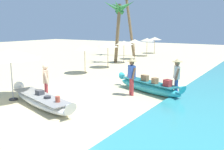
{
  "coord_description": "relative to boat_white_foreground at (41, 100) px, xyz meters",
  "views": [
    {
      "loc": [
        7.17,
        -7.22,
        3.11
      ],
      "look_at": [
        0.94,
        2.54,
        0.9
      ],
      "focal_mm": 40.6,
      "sensor_mm": 36.0,
      "label": 1
    }
  ],
  "objects": [
    {
      "name": "parasol_row_1",
      "position": [
        -3.13,
        9.54,
        1.5
      ],
      "size": [
        1.6,
        1.6,
        1.91
      ],
      "color": "#8E6B47",
      "rests_on": "ground"
    },
    {
      "name": "boat_white_foreground",
      "position": [
        0.0,
        0.0,
        0.0
      ],
      "size": [
        4.44,
        1.9,
        0.74
      ],
      "color": "white",
      "rests_on": "ground"
    },
    {
      "name": "person_vendor_hatted",
      "position": [
        2.23,
        3.39,
        0.75
      ],
      "size": [
        0.57,
        0.47,
        1.73
      ],
      "color": "#B2383D",
      "rests_on": "ground"
    },
    {
      "name": "ground_plane",
      "position": [
        0.39,
        0.6,
        -0.25
      ],
      "size": [
        80.0,
        80.0,
        0.0
      ],
      "primitive_type": "plane",
      "color": "beige"
    },
    {
      "name": "parasol_row_4",
      "position": [
        -3.89,
        18.27,
        1.5
      ],
      "size": [
        1.6,
        1.6,
        1.91
      ],
      "color": "#8E6B47",
      "rests_on": "ground"
    },
    {
      "name": "parasol_row_0",
      "position": [
        -3.07,
        6.64,
        1.5
      ],
      "size": [
        1.6,
        1.6,
        1.91
      ],
      "color": "#8E6B47",
      "rests_on": "ground"
    },
    {
      "name": "parasol_row_2",
      "position": [
        -3.44,
        12.54,
        1.5
      ],
      "size": [
        1.6,
        1.6,
        1.91
      ],
      "color": "#8E6B47",
      "rests_on": "ground"
    },
    {
      "name": "palm_tree_tall_inland",
      "position": [
        -3.77,
        12.18,
        3.93
      ],
      "size": [
        2.79,
        2.34,
        5.33
      ],
      "color": "brown",
      "rests_on": "ground"
    },
    {
      "name": "parasol_row_5",
      "position": [
        -4.34,
        21.36,
        1.5
      ],
      "size": [
        1.6,
        1.6,
        1.91
      ],
      "color": "#8E6B47",
      "rests_on": "ground"
    },
    {
      "name": "person_tourist_customer",
      "position": [
        -0.41,
        0.68,
        0.64
      ],
      "size": [
        0.53,
        0.52,
        1.58
      ],
      "color": "#B2383D",
      "rests_on": "ground"
    },
    {
      "name": "patio_umbrella_large",
      "position": [
        -1.71,
        -0.03,
        1.73
      ],
      "size": [
        2.42,
        2.42,
        2.18
      ],
      "color": "#B7B7BC",
      "rests_on": "ground"
    },
    {
      "name": "palm_tree_leaning_seaward",
      "position": [
        -6.02,
        17.47,
        5.42
      ],
      "size": [
        2.83,
        2.43,
        7.01
      ],
      "color": "brown",
      "rests_on": "ground"
    },
    {
      "name": "person_vendor_assistant",
      "position": [
        4.06,
        4.18,
        0.76
      ],
      "size": [
        0.45,
        0.58,
        1.74
      ],
      "color": "#3D5BA8",
      "rests_on": "ground"
    },
    {
      "name": "boat_cyan_midground",
      "position": [
        2.69,
        4.26,
        0.06
      ],
      "size": [
        4.03,
        1.94,
        0.83
      ],
      "color": "#33B2BC",
      "rests_on": "ground"
    },
    {
      "name": "parasol_row_3",
      "position": [
        -3.79,
        15.23,
        1.5
      ],
      "size": [
        1.6,
        1.6,
        1.91
      ],
      "color": "#8E6B47",
      "rests_on": "ground"
    }
  ]
}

